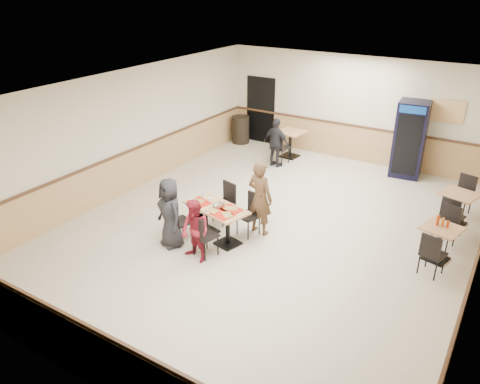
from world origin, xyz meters
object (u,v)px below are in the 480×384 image
Objects in this scene: side_table_near at (440,238)px; trash_bin at (241,130)px; diner_woman_right at (195,231)px; diner_man_opposite at (260,198)px; diner_woman_left at (170,213)px; back_table at (290,140)px; lone_diner at (276,143)px; pepsi_cooler at (410,139)px; main_table at (216,217)px; side_table_far at (458,204)px.

trash_bin is (-6.85, 3.91, -0.03)m from side_table_near.
side_table_near is (3.90, 2.44, -0.16)m from diner_woman_right.
diner_man_opposite is at bearing -54.28° from trash_bin.
diner_woman_left is at bearing -70.37° from trash_bin.
diner_woman_left is 1.16× the size of diner_woman_right.
back_table is at bearing -10.16° from trash_bin.
diner_woman_right is 0.89× the size of lone_diner.
side_table_near is at bearing 48.43° from diner_woman_left.
pepsi_cooler is at bearing 83.49° from diner_woman_right.
main_table is at bearing 70.64° from diner_woman_left.
diner_man_opposite reaches higher than main_table.
diner_woman_left is 5.83m from back_table.
diner_man_opposite is at bearing 85.88° from diner_woman_right.
diner_woman_left reaches higher than side_table_far.
side_table_near is 0.91× the size of trash_bin.
side_table_far is 0.41× the size of pepsi_cooler.
diner_woman_right is at bearing 107.93° from lone_diner.
diner_woman_right is 0.61× the size of pepsi_cooler.
diner_woman_right reaches higher than side_table_far.
diner_woman_left is at bearing -139.92° from side_table_far.
lone_diner is (-0.87, 4.22, 0.22)m from main_table.
diner_woman_left is at bearing 55.17° from diner_man_opposite.
side_table_far is at bearing 175.79° from lone_diner.
main_table is 4.32m from side_table_near.
pepsi_cooler is 5.28m from trash_bin.
diner_woman_left is 6.55m from trash_bin.
main_table is 0.90m from diner_woman_right.
main_table is 4.32m from lone_diner.
back_table is 0.93× the size of trash_bin.
side_table_near is at bearing -29.76° from trash_bin.
back_table is at bearing 112.68° from diner_woman_right.
diner_man_opposite is (0.62, 0.69, 0.32)m from main_table.
lone_diner is 5.03m from side_table_far.
trash_bin is (-2.95, 6.36, -0.19)m from diner_woman_right.
trash_bin is at bearing 175.01° from pepsi_cooler.
main_table is 5.21m from side_table_far.
diner_man_opposite is 3.83m from lone_diner.
side_table_far is (4.94, -0.97, -0.21)m from lone_diner.
lone_diner is (-1.49, 3.53, -0.10)m from diner_man_opposite.
diner_woman_right is 1.58× the size of side_table_near.
diner_woman_right is 1.49× the size of side_table_far.
pepsi_cooler is at bearing -151.63° from lone_diner.
diner_woman_left is 1.86m from diner_man_opposite.
diner_woman_right is at bearing -147.93° from side_table_near.
pepsi_cooler is at bearing 125.90° from side_table_far.
back_table is 3.35m from pepsi_cooler.
side_table_near is (4.03, 1.56, -0.02)m from main_table.
side_table_near is (4.65, 2.25, -0.26)m from diner_woman_left.
diner_man_opposite is 4.69m from back_table.
side_table_near is at bearing -73.49° from pepsi_cooler.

